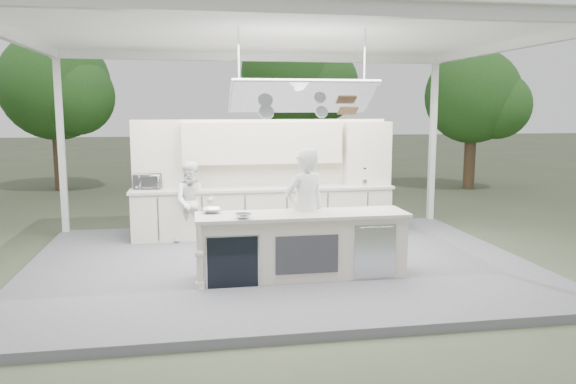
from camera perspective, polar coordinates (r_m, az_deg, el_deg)
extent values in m
plane|color=#434932|center=(9.26, -0.90, -7.70)|extent=(90.00, 90.00, 0.00)
cube|color=#5B5B60|center=(9.25, -0.90, -7.34)|extent=(8.00, 6.00, 0.12)
cube|color=white|center=(12.85, 14.48, 4.95)|extent=(0.12, 0.12, 3.70)
cube|color=white|center=(11.98, -22.05, 4.37)|extent=(0.12, 0.12, 3.70)
cube|color=white|center=(8.98, -0.95, 16.16)|extent=(8.20, 6.20, 0.16)
cube|color=white|center=(6.14, 3.49, 18.21)|extent=(8.00, 0.12, 0.16)
cube|color=white|center=(11.82, -3.20, 13.51)|extent=(8.00, 0.12, 0.16)
cube|color=white|center=(9.20, -26.53, 14.10)|extent=(0.12, 6.00, 0.16)
cube|color=white|center=(10.31, 21.67, 13.68)|extent=(0.12, 6.00, 0.16)
cube|color=white|center=(8.05, 1.50, 9.68)|extent=(2.00, 0.71, 0.43)
cube|color=white|center=(8.05, 1.50, 9.68)|extent=(2.06, 0.76, 0.46)
cylinder|color=white|center=(7.94, -5.03, 13.10)|extent=(0.02, 0.02, 0.95)
cylinder|color=white|center=(8.30, 7.78, 12.86)|extent=(0.02, 0.02, 0.95)
cylinder|color=silver|center=(8.11, -2.21, 8.12)|extent=(0.22, 0.14, 0.21)
cylinder|color=silver|center=(8.21, 3.43, 8.11)|extent=(0.18, 0.12, 0.18)
cube|color=olive|center=(8.33, 6.11, 8.22)|extent=(0.28, 0.18, 0.12)
cube|color=beige|center=(8.29, 1.44, -5.55)|extent=(3.00, 0.70, 0.90)
cube|color=beige|center=(8.19, 1.46, -2.33)|extent=(3.10, 0.78, 0.05)
cylinder|color=beige|center=(7.80, -8.98, -6.49)|extent=(0.11, 0.11, 0.92)
cube|color=black|center=(7.84, -5.65, -7.11)|extent=(0.70, 0.04, 0.72)
cube|color=silver|center=(7.84, -5.64, -7.11)|extent=(0.74, 0.03, 0.72)
cube|color=#313236|center=(7.96, 1.95, -6.38)|extent=(0.90, 0.02, 0.55)
cube|color=silver|center=(8.22, 8.83, -6.00)|extent=(0.62, 0.02, 0.78)
cube|color=beige|center=(10.96, -2.46, -2.09)|extent=(5.00, 0.65, 0.90)
cube|color=beige|center=(10.89, -2.47, 0.36)|extent=(5.08, 0.72, 0.05)
cube|color=beige|center=(11.16, -2.68, 1.60)|extent=(5.00, 0.10, 2.25)
cube|color=beige|center=(10.97, -2.62, 5.02)|extent=(3.10, 0.38, 0.80)
cube|color=beige|center=(11.39, 7.98, 3.81)|extent=(0.90, 0.45, 1.30)
cube|color=olive|center=(11.39, 7.98, 3.81)|extent=(0.84, 0.40, 0.03)
cylinder|color=silver|center=(11.29, 7.66, 1.02)|extent=(0.20, 0.20, 0.12)
cylinder|color=black|center=(11.27, 7.67, 1.83)|extent=(0.17, 0.17, 0.20)
cylinder|color=black|center=(11.40, 9.33, 1.01)|extent=(0.16, 0.16, 0.10)
cone|color=black|center=(11.38, 9.35, 1.85)|extent=(0.14, 0.14, 0.24)
cylinder|color=brown|center=(19.29, -22.21, 3.30)|extent=(0.36, 0.36, 2.10)
sphere|color=#295921|center=(19.25, -22.58, 9.96)|extent=(3.40, 3.40, 3.40)
sphere|color=#295921|center=(18.60, -20.80, 9.08)|extent=(2.38, 2.38, 2.38)
cylinder|color=brown|center=(21.19, 0.70, 4.81)|extent=(0.36, 0.36, 2.45)
sphere|color=#295921|center=(21.19, 0.71, 11.92)|extent=(4.00, 4.00, 4.00)
sphere|color=#295921|center=(20.74, 3.23, 10.87)|extent=(2.80, 2.80, 2.80)
cylinder|color=brown|center=(19.06, 17.96, 3.20)|extent=(0.36, 0.36, 1.92)
sphere|color=#295921|center=(19.00, 18.24, 9.25)|extent=(3.00, 3.00, 3.00)
sphere|color=#295921|center=(18.89, 20.47, 8.24)|extent=(2.10, 2.10, 2.10)
imported|color=silver|center=(8.40, 1.72, -1.93)|extent=(0.81, 0.68, 1.89)
imported|color=white|center=(10.48, -9.63, -1.03)|extent=(0.74, 0.58, 1.50)
imported|color=silver|center=(10.99, -14.06, 1.06)|extent=(0.53, 0.39, 0.28)
imported|color=silver|center=(8.28, -7.75, -1.87)|extent=(0.32, 0.32, 0.07)
imported|color=silver|center=(7.81, -4.59, -2.43)|extent=(0.28, 0.28, 0.07)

